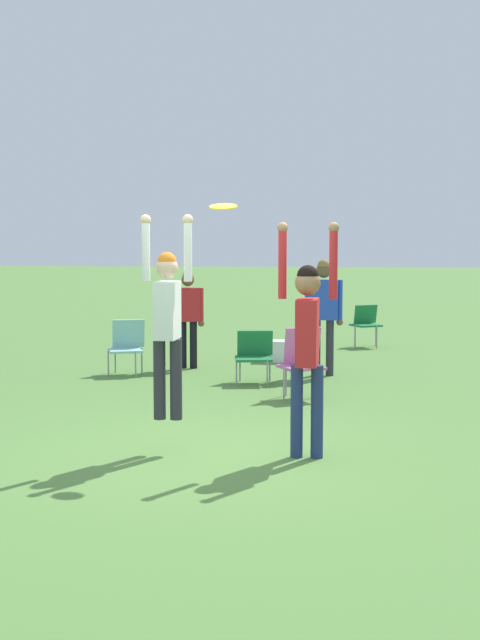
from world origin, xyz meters
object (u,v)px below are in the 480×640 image
camping_chair_0 (302,358)px  cooler_box (275,351)px  camping_chair_1 (366,321)px  person_spectator_far (324,305)px  camping_chair_3 (127,343)px  frisbee (223,207)px  camping_chair_2 (254,353)px  person_jumping (167,313)px  person_defending (307,333)px  person_spectator_near (188,311)px

camping_chair_0 → cooler_box: bearing=-108.1°
camping_chair_1 → person_spectator_far: size_ratio=0.45×
cooler_box → camping_chair_3: bearing=-142.5°
camping_chair_3 → cooler_box: size_ratio=1.85×
camping_chair_1 → frisbee: bearing=50.8°
camping_chair_2 → person_spectator_far: (1.00, 0.78, 0.66)m
person_jumping → camping_chair_0: bearing=-17.8°
frisbee → cooler_box: frisbee is taller
frisbee → camping_chair_2: frisbee is taller
person_jumping → camping_chair_2: bearing=-3.2°
person_jumping → cooler_box: bearing=-2.5°
camping_chair_0 → camping_chair_3: 3.34m
person_defending → person_spectator_near: 6.17m
camping_chair_3 → camping_chair_0: bearing=127.4°
camping_chair_0 → person_spectator_far: 2.07m
person_jumping → camping_chair_2: 4.52m
camping_chair_3 → person_spectator_far: 3.13m
person_defending → cooler_box: (-0.80, 6.75, -1.03)m
person_jumping → cooler_box: 6.83m
frisbee → camping_chair_0: (0.64, 3.11, -1.88)m
camping_chair_0 → frisbee: bearing=50.4°
camping_chair_0 → cooler_box: (-0.61, 3.49, -0.35)m
camping_chair_3 → person_spectator_near: (0.85, 0.72, 0.46)m
camping_chair_0 → camping_chair_3: camping_chair_0 is taller
person_jumping → camping_chair_3: bearing=20.5°
person_spectator_near → cooler_box: bearing=21.5°
camping_chair_1 → person_spectator_near: bearing=19.3°
camping_chair_2 → cooler_box: camping_chair_2 is taller
person_jumping → camping_chair_2: person_jumping is taller
camping_chair_0 → camping_chair_2: size_ratio=1.23×
camping_chair_2 → person_spectator_near: size_ratio=0.47×
camping_chair_0 → camping_chair_3: bearing=-60.5°
person_jumping → camping_chair_3: size_ratio=2.37×
camping_chair_3 → person_spectator_far: bearing=163.3°
person_defending → cooler_box: bearing=-170.8°
person_defending → camping_chair_2: size_ratio=2.99×
frisbee → camping_chair_0: 3.69m
person_defending → camping_chair_1: 9.14m
person_jumping → camping_chair_1: person_jumping is taller
person_jumping → camping_chair_3: (-1.63, 5.00, -0.91)m
camping_chair_2 → cooler_box: 2.32m
person_defending → camping_chair_2: person_defending is taller
person_defending → person_spectator_near: person_defending is taller
camping_chair_1 → camping_chair_2: 4.94m
camping_chair_2 → person_spectator_far: person_spectator_far is taller
frisbee → camping_chair_3: frisbee is taller
person_defending → cooler_box: size_ratio=4.92×
person_jumping → camping_chair_1: 9.32m
camping_chair_2 → camping_chair_3: 2.15m
person_spectator_near → person_spectator_far: (2.21, -0.54, 0.15)m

